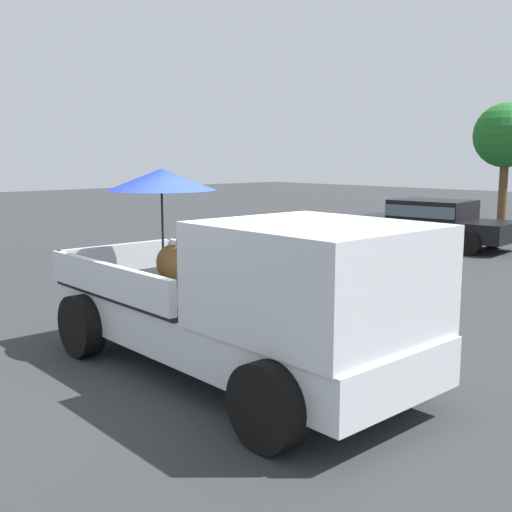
% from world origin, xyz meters
% --- Properties ---
extents(ground_plane, '(80.00, 80.00, 0.00)m').
position_xyz_m(ground_plane, '(0.00, 0.00, 0.00)').
color(ground_plane, '#2D3033').
extents(pickup_truck_main, '(5.08, 2.31, 2.39)m').
position_xyz_m(pickup_truck_main, '(0.40, -0.00, 0.99)').
color(pickup_truck_main, black).
rests_on(pickup_truck_main, ground).
extents(parked_sedan_near, '(4.45, 2.31, 1.33)m').
position_xyz_m(parked_sedan_near, '(-4.03, 11.09, 0.74)').
color(parked_sedan_near, black).
rests_on(parked_sedan_near, ground).
extents(tree_by_lot, '(2.43, 2.43, 4.55)m').
position_xyz_m(tree_by_lot, '(-5.67, 18.62, 3.30)').
color(tree_by_lot, brown).
rests_on(tree_by_lot, ground).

